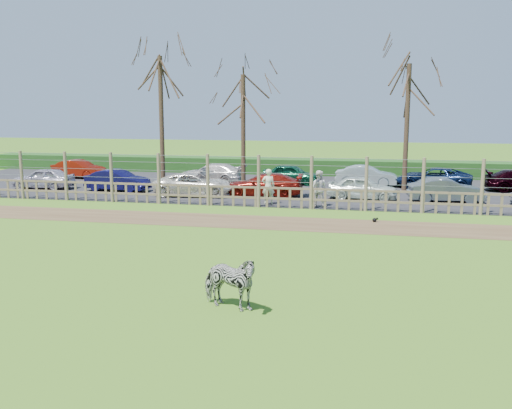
% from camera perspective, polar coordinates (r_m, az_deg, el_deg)
% --- Properties ---
extents(ground, '(120.00, 120.00, 0.00)m').
position_cam_1_polar(ground, '(19.54, -4.36, -4.31)').
color(ground, olive).
rests_on(ground, ground).
extents(dirt_strip, '(34.00, 2.80, 0.01)m').
position_cam_1_polar(dirt_strip, '(23.79, -1.39, -1.71)').
color(dirt_strip, brown).
rests_on(dirt_strip, ground).
extents(asphalt, '(44.00, 13.00, 0.04)m').
position_cam_1_polar(asphalt, '(33.47, 2.46, 1.67)').
color(asphalt, '#232326').
rests_on(asphalt, ground).
extents(hedge, '(46.00, 2.00, 1.10)m').
position_cam_1_polar(hedge, '(40.28, 4.06, 3.80)').
color(hedge, '#1E4716').
rests_on(hedge, ground).
extents(fence, '(30.16, 0.16, 2.50)m').
position_cam_1_polar(fence, '(27.02, 0.27, 1.40)').
color(fence, brown).
rests_on(fence, ground).
extents(tree_left, '(4.80, 4.80, 7.88)m').
position_cam_1_polar(tree_left, '(32.90, -9.51, 11.18)').
color(tree_left, '#3D2B1E').
rests_on(tree_left, ground).
extents(tree_mid, '(4.80, 4.80, 6.83)m').
position_cam_1_polar(tree_mid, '(32.53, -1.29, 10.01)').
color(tree_mid, '#3D2B1E').
rests_on(tree_mid, ground).
extents(tree_right, '(4.80, 4.80, 7.35)m').
position_cam_1_polar(tree_right, '(32.26, 14.96, 10.35)').
color(tree_right, '#3D2B1E').
rests_on(tree_right, ground).
extents(zebra, '(1.73, 1.17, 1.34)m').
position_cam_1_polar(zebra, '(13.56, -2.72, -7.76)').
color(zebra, gray).
rests_on(zebra, ground).
extents(visitor_a, '(0.70, 0.53, 1.72)m').
position_cam_1_polar(visitor_a, '(27.70, 1.24, 1.81)').
color(visitor_a, beige).
rests_on(visitor_a, asphalt).
extents(visitor_b, '(0.91, 0.75, 1.72)m').
position_cam_1_polar(visitor_b, '(27.20, 6.25, 1.61)').
color(visitor_b, silver).
rests_on(visitor_b, asphalt).
extents(crow, '(0.24, 0.18, 0.20)m').
position_cam_1_polar(crow, '(24.17, 11.79, -1.51)').
color(crow, black).
rests_on(crow, ground).
extents(car_0, '(3.59, 1.60, 1.20)m').
position_cam_1_polar(car_0, '(35.23, -20.48, 2.48)').
color(car_0, '#BAB3C1').
rests_on(car_0, asphalt).
extents(car_1, '(3.74, 1.60, 1.20)m').
position_cam_1_polar(car_1, '(32.92, -13.67, 2.35)').
color(car_1, '#100F45').
rests_on(car_1, asphalt).
extents(car_2, '(4.52, 2.48, 1.20)m').
position_cam_1_polar(car_2, '(30.56, -6.17, 2.02)').
color(car_2, silver).
rests_on(car_2, asphalt).
extents(car_3, '(4.23, 1.94, 1.20)m').
position_cam_1_polar(car_3, '(30.25, 0.78, 1.99)').
color(car_3, maroon).
rests_on(car_3, asphalt).
extents(car_4, '(3.64, 1.75, 1.20)m').
position_cam_1_polar(car_4, '(29.63, 10.60, 1.66)').
color(car_4, silver).
rests_on(car_4, asphalt).
extents(car_5, '(3.77, 1.70, 1.20)m').
position_cam_1_polar(car_5, '(29.79, 18.46, 1.36)').
color(car_5, '#505A60').
rests_on(car_5, asphalt).
extents(car_7, '(3.78, 1.76, 1.20)m').
position_cam_1_polar(car_7, '(39.62, -17.29, 3.41)').
color(car_7, maroon).
rests_on(car_7, asphalt).
extents(car_9, '(4.30, 2.15, 1.20)m').
position_cam_1_polar(car_9, '(35.43, -4.42, 3.11)').
color(car_9, silver).
rests_on(car_9, asphalt).
extents(car_10, '(3.64, 1.76, 1.20)m').
position_cam_1_polar(car_10, '(34.97, 3.58, 3.04)').
color(car_10, '#0F5133').
rests_on(car_10, asphalt).
extents(car_11, '(3.70, 1.44, 1.20)m').
position_cam_1_polar(car_11, '(34.82, 10.97, 2.85)').
color(car_11, '#B0C2C0').
rests_on(car_11, asphalt).
extents(car_12, '(4.54, 2.55, 1.20)m').
position_cam_1_polar(car_12, '(34.68, 17.31, 2.55)').
color(car_12, '#0D1C3F').
rests_on(car_12, asphalt).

